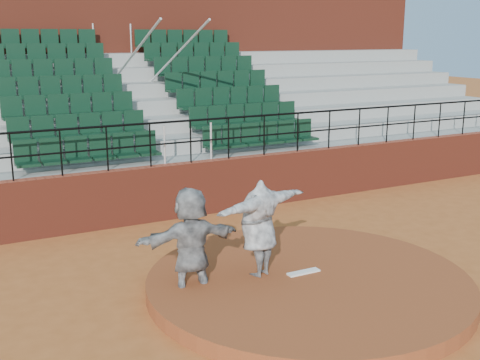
# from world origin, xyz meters

# --- Properties ---
(ground) EXTENTS (90.00, 90.00, 0.00)m
(ground) POSITION_xyz_m (0.00, 0.00, 0.00)
(ground) COLOR #AC5827
(ground) RESTS_ON ground
(pitchers_mound) EXTENTS (5.50, 5.50, 0.25)m
(pitchers_mound) POSITION_xyz_m (0.00, 0.00, 0.12)
(pitchers_mound) COLOR brown
(pitchers_mound) RESTS_ON ground
(pitching_rubber) EXTENTS (0.60, 0.15, 0.03)m
(pitching_rubber) POSITION_xyz_m (0.00, 0.15, 0.27)
(pitching_rubber) COLOR white
(pitching_rubber) RESTS_ON pitchers_mound
(boundary_wall) EXTENTS (24.00, 0.30, 1.30)m
(boundary_wall) POSITION_xyz_m (0.00, 5.00, 0.65)
(boundary_wall) COLOR maroon
(boundary_wall) RESTS_ON ground
(wall_railing) EXTENTS (24.04, 0.05, 1.03)m
(wall_railing) POSITION_xyz_m (0.00, 5.00, 2.03)
(wall_railing) COLOR black
(wall_railing) RESTS_ON boundary_wall
(seating_deck) EXTENTS (24.00, 5.97, 4.63)m
(seating_deck) POSITION_xyz_m (0.00, 8.65, 1.44)
(seating_deck) COLOR gray
(seating_deck) RESTS_ON ground
(press_box_facade) EXTENTS (24.00, 3.00, 7.10)m
(press_box_facade) POSITION_xyz_m (0.00, 12.60, 3.55)
(press_box_facade) COLOR maroon
(press_box_facade) RESTS_ON ground
(pitcher) EXTENTS (2.12, 1.16, 1.67)m
(pitcher) POSITION_xyz_m (-0.71, 0.45, 1.08)
(pitcher) COLOR black
(pitcher) RESTS_ON pitchers_mound
(fielder) EXTENTS (1.77, 0.63, 1.89)m
(fielder) POSITION_xyz_m (-1.88, 0.64, 0.95)
(fielder) COLOR black
(fielder) RESTS_ON ground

